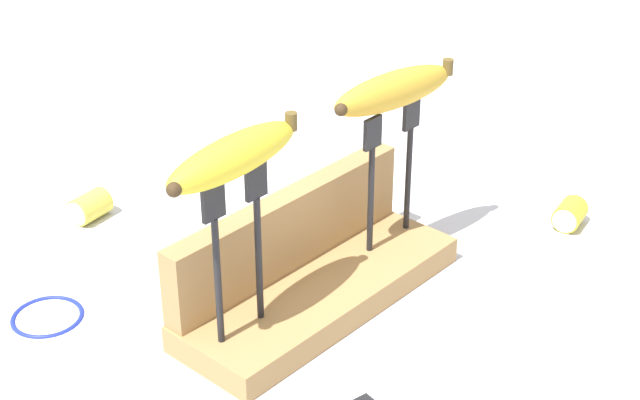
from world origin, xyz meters
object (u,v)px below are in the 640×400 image
at_px(fork_stand_left, 240,241).
at_px(banana_chunk_near, 570,214).
at_px(fork_stand_right, 394,163).
at_px(banana_raised_right, 397,91).
at_px(banana_raised_left, 237,157).
at_px(banana_chunk_far, 90,207).
at_px(wire_coil, 47,315).

height_order(fork_stand_left, banana_chunk_near, fork_stand_left).
distance_m(fork_stand_right, banana_raised_right, 0.09).
height_order(banana_raised_left, banana_raised_right, banana_raised_left).
bearing_deg(banana_raised_left, banana_chunk_far, 79.81).
height_order(banana_raised_left, banana_chunk_far, banana_raised_left).
bearing_deg(fork_stand_left, banana_chunk_near, -14.22).
bearing_deg(banana_raised_left, banana_raised_right, 0.00).
relative_size(banana_chunk_near, wire_coil, 0.62).
xyz_separation_m(fork_stand_left, banana_raised_right, (0.24, 0.00, 0.08)).
relative_size(fork_stand_right, banana_chunk_far, 3.14).
bearing_deg(fork_stand_left, fork_stand_right, 0.00).
xyz_separation_m(fork_stand_right, banana_chunk_far, (-0.18, 0.35, -0.11)).
bearing_deg(banana_raised_left, fork_stand_right, 0.00).
relative_size(banana_raised_right, banana_chunk_near, 3.48).
bearing_deg(banana_raised_left, wire_coil, 115.56).
relative_size(fork_stand_left, banana_raised_right, 1.03).
bearing_deg(fork_stand_right, wire_coil, 148.50).
bearing_deg(banana_chunk_far, banana_chunk_near, -49.74).
xyz_separation_m(fork_stand_left, banana_raised_left, (-0.00, -0.00, 0.09)).
distance_m(banana_raised_left, banana_raised_right, 0.24).
relative_size(fork_stand_left, banana_raised_left, 1.03).
bearing_deg(wire_coil, fork_stand_right, -31.50).
bearing_deg(fork_stand_right, banana_raised_right, 171.05).
relative_size(fork_stand_left, fork_stand_right, 1.06).
relative_size(banana_raised_left, wire_coil, 2.18).
bearing_deg(fork_stand_left, banana_chunk_far, 79.82).
xyz_separation_m(banana_raised_right, wire_coil, (-0.34, 0.21, -0.22)).
bearing_deg(fork_stand_left, wire_coil, 115.57).
bearing_deg(banana_raised_left, fork_stand_left, 3.63).
bearing_deg(banana_chunk_near, banana_raised_right, 151.90).
distance_m(banana_raised_left, wire_coil, 0.32).
distance_m(banana_raised_right, banana_chunk_near, 0.32).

